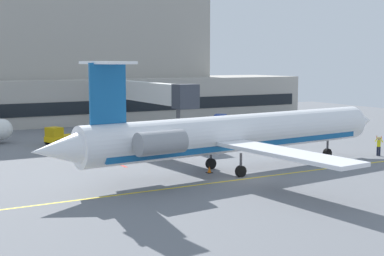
# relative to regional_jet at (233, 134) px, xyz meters

# --- Properties ---
(ground) EXTENTS (120.00, 120.00, 0.11)m
(ground) POSITION_rel_regional_jet_xyz_m (-0.88, -3.08, -3.19)
(ground) COLOR slate
(terminal_building) EXTENTS (66.80, 14.04, 20.15)m
(terminal_building) POSITION_rel_regional_jet_xyz_m (4.24, 44.74, 4.79)
(terminal_building) COLOR #ADA89E
(terminal_building) RESTS_ON ground
(jet_bridge_east) EXTENTS (2.40, 22.63, 6.52)m
(jet_bridge_east) POSITION_rel_regional_jet_xyz_m (4.02, 24.84, 2.01)
(jet_bridge_east) COLOR silver
(jet_bridge_east) RESTS_ON ground
(regional_jet) EXTENTS (34.24, 27.37, 9.02)m
(regional_jet) POSITION_rel_regional_jet_xyz_m (0.00, 0.00, 0.00)
(regional_jet) COLOR white
(regional_jet) RESTS_ON ground
(baggage_tug) EXTENTS (3.76, 2.99, 1.94)m
(baggage_tug) POSITION_rel_regional_jet_xyz_m (-8.08, 21.74, -2.24)
(baggage_tug) COLOR #E5B20C
(baggage_tug) RESTS_ON ground
(pushback_tractor) EXTENTS (3.74, 3.65, 2.43)m
(pushback_tractor) POSITION_rel_regional_jet_xyz_m (11.44, 20.95, -2.06)
(pushback_tractor) COLOR #19389E
(pushback_tractor) RESTS_ON ground
(marshaller) EXTENTS (0.37, 0.81, 1.93)m
(marshaller) POSITION_rel_regional_jet_xyz_m (16.39, -0.46, -2.16)
(marshaller) COLOR #191E33
(marshaller) RESTS_ON ground
(safety_cone_alpha) EXTENTS (0.47, 0.47, 0.55)m
(safety_cone_alpha) POSITION_rel_regional_jet_xyz_m (-3.40, 8.95, -2.89)
(safety_cone_alpha) COLOR orange
(safety_cone_alpha) RESTS_ON ground
(safety_cone_bravo) EXTENTS (0.47, 0.47, 0.55)m
(safety_cone_bravo) POSITION_rel_regional_jet_xyz_m (10.17, 3.74, -2.89)
(safety_cone_bravo) COLOR orange
(safety_cone_bravo) RESTS_ON ground
(safety_cone_charlie) EXTENTS (0.47, 0.47, 0.55)m
(safety_cone_charlie) POSITION_rel_regional_jet_xyz_m (-1.95, 0.53, -2.89)
(safety_cone_charlie) COLOR orange
(safety_cone_charlie) RESTS_ON ground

